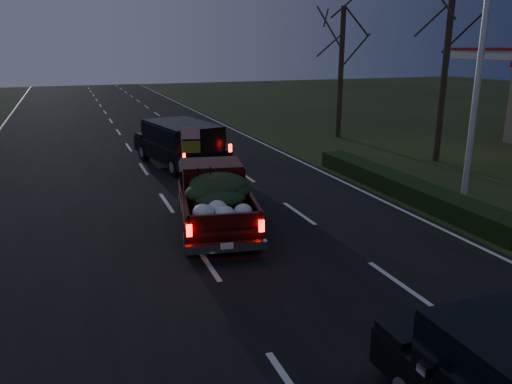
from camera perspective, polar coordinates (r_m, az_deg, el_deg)
name	(u,v)px	position (r m, az deg, el deg)	size (l,w,h in m)	color
ground	(207,263)	(11.99, -5.65, -8.06)	(120.00, 120.00, 0.00)	black
road_asphalt	(207,262)	(11.98, -5.65, -8.02)	(14.00, 120.00, 0.02)	black
hedge_row	(404,187)	(17.80, 16.55, 0.54)	(1.00, 10.00, 0.60)	black
light_pole	(484,28)	(17.56, 24.64, 16.70)	(0.50, 0.90, 9.16)	silver
bare_tree_mid	(451,11)	(23.31, 21.40, 18.74)	(3.60, 3.60, 8.50)	black
bare_tree_far	(342,41)	(28.41, 9.83, 16.67)	(3.60, 3.60, 7.00)	black
pickup_truck	(214,195)	(13.96, -4.78, -0.30)	(2.67, 5.11, 2.55)	#3D0908
lead_suv	(181,140)	(21.40, -8.59, 5.95)	(3.22, 5.63, 1.52)	black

